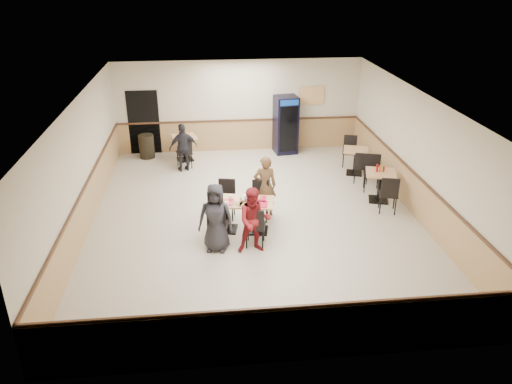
{
  "coord_description": "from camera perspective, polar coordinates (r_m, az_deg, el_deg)",
  "views": [
    {
      "loc": [
        -1.15,
        -10.97,
        5.73
      ],
      "look_at": [
        -0.02,
        -0.5,
        0.91
      ],
      "focal_mm": 35.0,
      "sensor_mm": 36.0,
      "label": 1
    }
  ],
  "objects": [
    {
      "name": "back_table_chair_lone",
      "position": [
        15.47,
        -8.22,
        4.56
      ],
      "size": [
        0.56,
        0.56,
        1.0
      ],
      "primitive_type": null,
      "rotation": [
        0.0,
        0.0,
        3.39
      ],
      "color": "black",
      "rests_on": "ground"
    },
    {
      "name": "side_table_far",
      "position": [
        15.11,
        11.28,
        3.87
      ],
      "size": [
        0.89,
        0.89,
        0.76
      ],
      "rotation": [
        0.0,
        0.0,
        -0.3
      ],
      "color": "black",
      "rests_on": "ground"
    },
    {
      "name": "condiment_caddy",
      "position": [
        13.36,
        13.95,
        2.63
      ],
      "size": [
        0.23,
        0.06,
        0.2
      ],
      "color": "#A00B0E",
      "rests_on": "side_table_near"
    },
    {
      "name": "side_table_far_chair_north",
      "position": [
        15.66,
        10.65,
        4.58
      ],
      "size": [
        0.56,
        0.56,
        0.97
      ],
      "primitive_type": null,
      "rotation": [
        0.0,
        0.0,
        -0.3
      ],
      "color": "black",
      "rests_on": "ground"
    },
    {
      "name": "main_chairs",
      "position": [
        11.6,
        -1.85,
        -2.27
      ],
      "size": [
        1.59,
        1.92,
        0.99
      ],
      "rotation": [
        0.0,
        0.0,
        -0.19
      ],
      "color": "black",
      "rests_on": "ground"
    },
    {
      "name": "side_table_far_chair_south",
      "position": [
        14.57,
        11.95,
        2.93
      ],
      "size": [
        0.56,
        0.56,
        0.97
      ],
      "primitive_type": null,
      "rotation": [
        0.0,
        0.0,
        2.84
      ],
      "color": "black",
      "rests_on": "ground"
    },
    {
      "name": "back_table",
      "position": [
        16.06,
        -8.17,
        5.41
      ],
      "size": [
        0.89,
        0.89,
        0.79
      ],
      "rotation": [
        0.0,
        0.0,
        0.24
      ],
      "color": "black",
      "rests_on": "ground"
    },
    {
      "name": "trash_bin",
      "position": [
        16.53,
        -12.39,
        5.12
      ],
      "size": [
        0.49,
        0.49,
        0.77
      ],
      "primitive_type": "cylinder",
      "color": "black",
      "rests_on": "ground"
    },
    {
      "name": "lone_diner",
      "position": [
        15.14,
        -8.3,
        5.06
      ],
      "size": [
        0.93,
        0.58,
        1.47
      ],
      "primitive_type": "imported",
      "rotation": [
        0.0,
        0.0,
        3.42
      ],
      "color": "#222227",
      "rests_on": "ground"
    },
    {
      "name": "diner_man_opposite",
      "position": [
        12.23,
        1.03,
        0.69
      ],
      "size": [
        0.57,
        0.38,
        1.56
      ],
      "primitive_type": "imported",
      "rotation": [
        0.0,
        0.0,
        3.15
      ],
      "color": "brown",
      "rests_on": "ground"
    },
    {
      "name": "side_table_near_chair_north",
      "position": [
        14.04,
        13.12,
        2.09
      ],
      "size": [
        0.59,
        0.59,
        1.03
      ],
      "primitive_type": null,
      "rotation": [
        0.0,
        0.0,
        -0.27
      ],
      "color": "black",
      "rests_on": "ground"
    },
    {
      "name": "side_table_near_chair_south",
      "position": [
        12.92,
        14.9,
        -0.11
      ],
      "size": [
        0.59,
        0.59,
        1.03
      ],
      "primitive_type": null,
      "rotation": [
        0.0,
        0.0,
        2.87
      ],
      "color": "black",
      "rests_on": "ground"
    },
    {
      "name": "main_table",
      "position": [
        11.58,
        -1.6,
        -2.17
      ],
      "size": [
        1.57,
        0.99,
        0.78
      ],
      "rotation": [
        0.0,
        0.0,
        -0.19
      ],
      "color": "black",
      "rests_on": "ground"
    },
    {
      "name": "diner_woman_left",
      "position": [
        10.75,
        -4.62,
        -2.95
      ],
      "size": [
        0.84,
        0.63,
        1.55
      ],
      "primitive_type": "imported",
      "rotation": [
        0.0,
        0.0,
        -0.2
      ],
      "color": "#222227",
      "rests_on": "ground"
    },
    {
      "name": "room_shell",
      "position": [
        14.76,
        5.69,
        4.03
      ],
      "size": [
        10.0,
        10.0,
        10.0
      ],
      "color": "silver",
      "rests_on": "ground"
    },
    {
      "name": "ground",
      "position": [
        12.43,
        -0.15,
        -2.86
      ],
      "size": [
        10.0,
        10.0,
        0.0
      ],
      "primitive_type": "plane",
      "color": "beige",
      "rests_on": "ground"
    },
    {
      "name": "tabletop_clutter",
      "position": [
        11.41,
        -1.75,
        -1.01
      ],
      "size": [
        1.29,
        0.71,
        0.12
      ],
      "rotation": [
        0.0,
        0.0,
        -0.19
      ],
      "color": "red",
      "rests_on": "main_table"
    },
    {
      "name": "pepsi_cooler",
      "position": [
        16.5,
        3.41,
        7.68
      ],
      "size": [
        0.79,
        0.8,
        1.89
      ],
      "rotation": [
        0.0,
        0.0,
        0.12
      ],
      "color": "black",
      "rests_on": "ground"
    },
    {
      "name": "side_table_near",
      "position": [
        13.46,
        13.98,
        1.14
      ],
      "size": [
        0.93,
        0.93,
        0.81
      ],
      "rotation": [
        0.0,
        0.0,
        -0.27
      ],
      "color": "black",
      "rests_on": "ground"
    },
    {
      "name": "diner_woman_right",
      "position": [
        10.67,
        -0.2,
        -3.28
      ],
      "size": [
        0.73,
        0.58,
        1.49
      ],
      "primitive_type": "imported",
      "rotation": [
        0.0,
        0.0,
        0.01
      ],
      "color": "maroon",
      "rests_on": "ground"
    }
  ]
}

